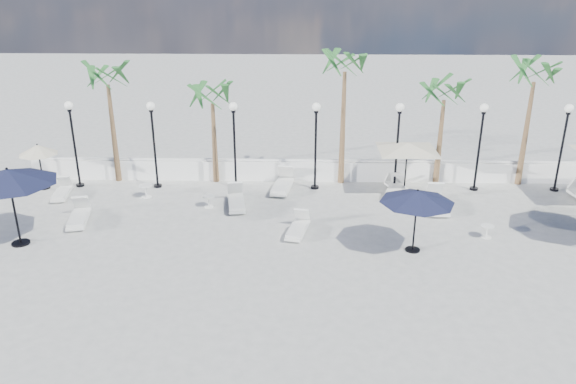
{
  "coord_description": "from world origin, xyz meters",
  "views": [
    {
      "loc": [
        -0.6,
        -16.72,
        8.93
      ],
      "look_at": [
        -1.08,
        2.19,
        1.5
      ],
      "focal_mm": 35.0,
      "sensor_mm": 36.0,
      "label": 1
    }
  ],
  "objects_px": {
    "lounger_1": "(79,216)",
    "parasol_cream_small": "(38,150)",
    "lounger_2": "(283,184)",
    "lounger_5": "(298,228)",
    "lounger_4": "(437,203)",
    "lounger_3": "(236,201)",
    "lounger_0": "(62,192)",
    "lounger_7": "(398,187)",
    "parasol_navy_left": "(8,177)",
    "parasol_navy_mid": "(417,197)",
    "lounger_6": "(395,189)",
    "parasol_cream_sq_a": "(408,143)"
  },
  "relations": [
    {
      "from": "lounger_1",
      "to": "lounger_2",
      "type": "relative_size",
      "value": 0.92
    },
    {
      "from": "lounger_5",
      "to": "lounger_6",
      "type": "height_order",
      "value": "lounger_6"
    },
    {
      "from": "lounger_6",
      "to": "parasol_navy_left",
      "type": "relative_size",
      "value": 0.61
    },
    {
      "from": "lounger_2",
      "to": "lounger_4",
      "type": "distance_m",
      "value": 6.6
    },
    {
      "from": "lounger_3",
      "to": "lounger_6",
      "type": "distance_m",
      "value": 6.83
    },
    {
      "from": "lounger_3",
      "to": "lounger_1",
      "type": "bearing_deg",
      "value": -172.67
    },
    {
      "from": "parasol_navy_left",
      "to": "parasol_cream_small",
      "type": "distance_m",
      "value": 5.69
    },
    {
      "from": "lounger_0",
      "to": "lounger_7",
      "type": "xyz_separation_m",
      "value": [
        14.4,
        0.99,
        -0.01
      ]
    },
    {
      "from": "lounger_0",
      "to": "lounger_2",
      "type": "distance_m",
      "value": 9.42
    },
    {
      "from": "lounger_0",
      "to": "lounger_2",
      "type": "height_order",
      "value": "lounger_2"
    },
    {
      "from": "parasol_navy_left",
      "to": "lounger_3",
      "type": "bearing_deg",
      "value": 26.21
    },
    {
      "from": "lounger_4",
      "to": "parasol_cream_small",
      "type": "xyz_separation_m",
      "value": [
        -16.9,
        1.91,
        1.49
      ]
    },
    {
      "from": "lounger_5",
      "to": "parasol_cream_sq_a",
      "type": "xyz_separation_m",
      "value": [
        4.6,
        4.34,
        1.98
      ]
    },
    {
      "from": "lounger_6",
      "to": "lounger_7",
      "type": "bearing_deg",
      "value": 77.48
    },
    {
      "from": "lounger_4",
      "to": "lounger_7",
      "type": "xyz_separation_m",
      "value": [
        -1.28,
        1.93,
        -0.06
      ]
    },
    {
      "from": "lounger_0",
      "to": "parasol_cream_sq_a",
      "type": "bearing_deg",
      "value": -5.3
    },
    {
      "from": "lounger_1",
      "to": "lounger_3",
      "type": "distance_m",
      "value": 6.07
    },
    {
      "from": "lounger_4",
      "to": "lounger_5",
      "type": "relative_size",
      "value": 1.17
    },
    {
      "from": "lounger_5",
      "to": "parasol_navy_mid",
      "type": "bearing_deg",
      "value": -5.18
    },
    {
      "from": "parasol_navy_mid",
      "to": "parasol_cream_small",
      "type": "bearing_deg",
      "value": 159.88
    },
    {
      "from": "lounger_6",
      "to": "lounger_5",
      "type": "bearing_deg",
      "value": -119.29
    },
    {
      "from": "lounger_2",
      "to": "parasol_navy_left",
      "type": "xyz_separation_m",
      "value": [
        -9.06,
        -5.46,
        2.24
      ]
    },
    {
      "from": "lounger_4",
      "to": "lounger_6",
      "type": "distance_m",
      "value": 2.15
    },
    {
      "from": "lounger_5",
      "to": "parasol_navy_left",
      "type": "bearing_deg",
      "value": -161.38
    },
    {
      "from": "lounger_7",
      "to": "parasol_navy_left",
      "type": "height_order",
      "value": "parasol_navy_left"
    },
    {
      "from": "lounger_0",
      "to": "lounger_6",
      "type": "height_order",
      "value": "lounger_6"
    },
    {
      "from": "lounger_3",
      "to": "lounger_5",
      "type": "xyz_separation_m",
      "value": [
        2.53,
        -2.47,
        -0.03
      ]
    },
    {
      "from": "parasol_cream_sq_a",
      "to": "parasol_cream_small",
      "type": "height_order",
      "value": "parasol_cream_sq_a"
    },
    {
      "from": "parasol_navy_mid",
      "to": "lounger_1",
      "type": "bearing_deg",
      "value": 170.76
    },
    {
      "from": "parasol_navy_left",
      "to": "parasol_navy_mid",
      "type": "relative_size",
      "value": 1.28
    },
    {
      "from": "parasol_cream_small",
      "to": "parasol_navy_left",
      "type": "bearing_deg",
      "value": -74.29
    },
    {
      "from": "lounger_4",
      "to": "lounger_1",
      "type": "bearing_deg",
      "value": -169.53
    },
    {
      "from": "parasol_cream_sq_a",
      "to": "lounger_0",
      "type": "bearing_deg",
      "value": -176.19
    },
    {
      "from": "lounger_0",
      "to": "lounger_1",
      "type": "distance_m",
      "value": 3.12
    },
    {
      "from": "parasol_navy_left",
      "to": "parasol_cream_sq_a",
      "type": "xyz_separation_m",
      "value": [
        14.36,
        5.43,
        -0.3
      ]
    },
    {
      "from": "parasol_navy_left",
      "to": "parasol_navy_mid",
      "type": "height_order",
      "value": "parasol_navy_left"
    },
    {
      "from": "lounger_5",
      "to": "lounger_3",
      "type": "bearing_deg",
      "value": 148.03
    },
    {
      "from": "lounger_0",
      "to": "lounger_5",
      "type": "height_order",
      "value": "lounger_5"
    },
    {
      "from": "lounger_1",
      "to": "parasol_cream_small",
      "type": "bearing_deg",
      "value": 117.38
    },
    {
      "from": "parasol_cream_small",
      "to": "lounger_2",
      "type": "bearing_deg",
      "value": 0.13
    },
    {
      "from": "lounger_0",
      "to": "parasol_navy_mid",
      "type": "xyz_separation_m",
      "value": [
        14.04,
        -4.61,
        1.77
      ]
    },
    {
      "from": "lounger_3",
      "to": "lounger_4",
      "type": "distance_m",
      "value": 8.14
    },
    {
      "from": "lounger_3",
      "to": "parasol_navy_mid",
      "type": "height_order",
      "value": "parasol_navy_mid"
    },
    {
      "from": "lounger_5",
      "to": "parasol_cream_small",
      "type": "xyz_separation_m",
      "value": [
        -11.29,
        4.34,
        1.53
      ]
    },
    {
      "from": "lounger_2",
      "to": "lounger_5",
      "type": "bearing_deg",
      "value": -72.47
    },
    {
      "from": "parasol_navy_mid",
      "to": "lounger_4",
      "type": "bearing_deg",
      "value": 65.92
    },
    {
      "from": "lounger_3",
      "to": "parasol_cream_sq_a",
      "type": "height_order",
      "value": "parasol_cream_sq_a"
    },
    {
      "from": "lounger_2",
      "to": "lounger_6",
      "type": "bearing_deg",
      "value": 3.93
    },
    {
      "from": "lounger_2",
      "to": "lounger_5",
      "type": "height_order",
      "value": "lounger_2"
    },
    {
      "from": "lounger_1",
      "to": "parasol_cream_small",
      "type": "height_order",
      "value": "parasol_cream_small"
    }
  ]
}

